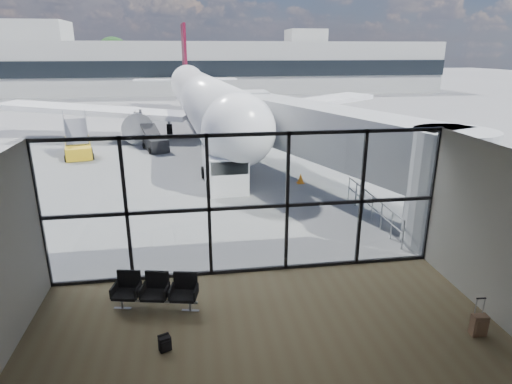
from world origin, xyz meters
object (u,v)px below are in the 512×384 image
object	(u,v)px
seating_row	(156,289)
backpack	(165,344)
service_van	(224,167)
mobile_stairs	(78,149)
belt_loader	(155,143)
suitcase	(479,325)
airliner	(201,97)

from	to	relation	value
seating_row	backpack	xyz separation A→B (m)	(0.31, -1.88, -0.37)
service_van	mobile_stairs	distance (m)	11.81
seating_row	belt_loader	size ratio (longest dim) A/B	0.63
backpack	suitcase	size ratio (longest dim) A/B	0.41
service_van	mobile_stairs	bearing A→B (deg)	136.38
backpack	service_van	distance (m)	13.06
airliner	service_van	distance (m)	15.79
seating_row	service_van	world-z (taller)	service_van
seating_row	belt_loader	world-z (taller)	belt_loader
suitcase	service_van	xyz separation A→B (m)	(-5.23, 13.39, 0.66)
backpack	suitcase	distance (m)	7.68
service_van	mobile_stairs	world-z (taller)	mobile_stairs
belt_loader	suitcase	bearing A→B (deg)	-85.49
seating_row	service_van	distance (m)	11.28
service_van	belt_loader	distance (m)	9.90
suitcase	belt_loader	size ratio (longest dim) A/B	0.27
suitcase	mobile_stairs	bearing A→B (deg)	128.64
belt_loader	mobile_stairs	size ratio (longest dim) A/B	1.04
service_van	belt_loader	bearing A→B (deg)	111.38
airliner	suitcase	bearing A→B (deg)	-83.27
suitcase	mobile_stairs	distance (m)	25.38
service_van	belt_loader	size ratio (longest dim) A/B	1.21
belt_loader	seating_row	bearing A→B (deg)	-104.17
belt_loader	service_van	bearing A→B (deg)	-83.41
backpack	service_van	world-z (taller)	service_van
seating_row	belt_loader	distance (m)	19.96
airliner	mobile_stairs	distance (m)	11.84
seating_row	suitcase	bearing A→B (deg)	-5.27
belt_loader	mobile_stairs	distance (m)	5.05
backpack	suitcase	bearing A→B (deg)	-26.48
belt_loader	mobile_stairs	world-z (taller)	mobile_stairs
suitcase	seating_row	bearing A→B (deg)	167.34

